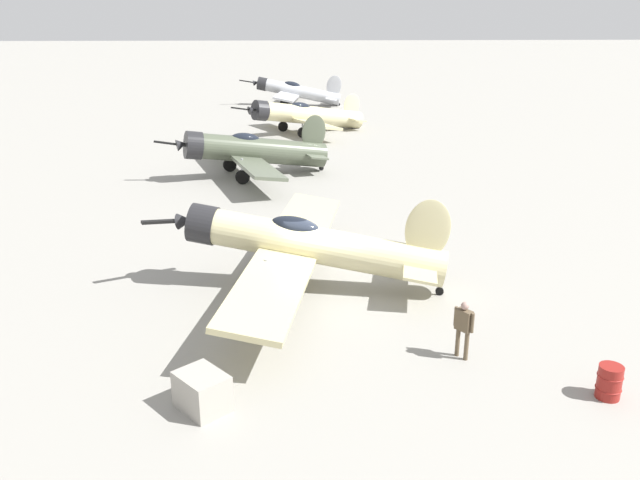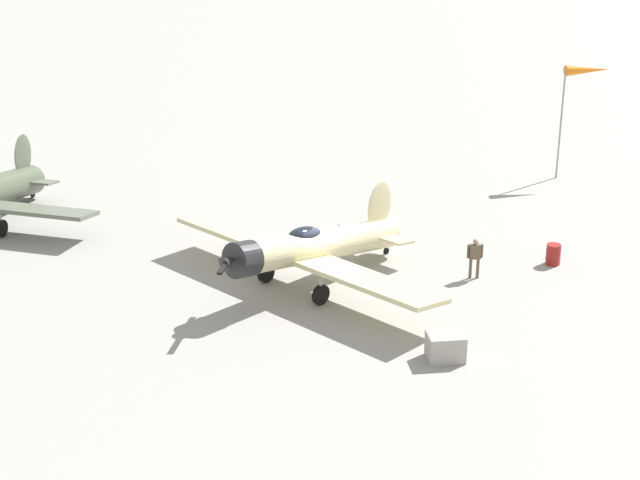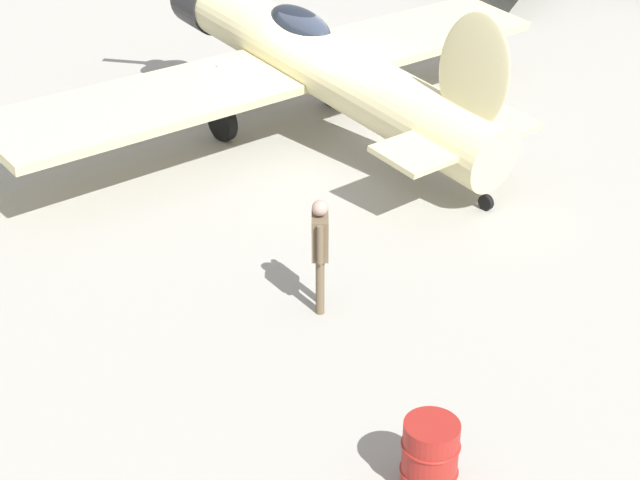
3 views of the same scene
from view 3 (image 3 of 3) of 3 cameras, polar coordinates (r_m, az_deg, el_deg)
The scene contains 4 objects.
ground_plane at distance 18.73m, azimuth 0.53°, elevation 6.15°, with size 400.00×400.00×0.00m, color gray.
airplane_foreground at distance 18.55m, azimuth -0.53°, elevation 11.22°, with size 13.28×10.54×3.49m.
ground_crew_mechanic at distance 12.60m, azimuth 0.00°, elevation -0.27°, with size 0.54×0.47×1.71m.
fuel_drum at distance 10.00m, azimuth 6.92°, elevation -13.38°, with size 0.64×0.64×0.89m.
Camera 3 is at (13.74, 10.58, 7.06)m, focal length 50.89 mm.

